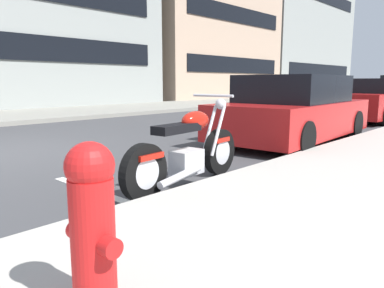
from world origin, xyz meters
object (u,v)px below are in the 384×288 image
object	(u,v)px
parked_car_mid_block	(294,111)
fire_hydrant	(92,223)
parked_car_near_corner	(374,101)
parked_motorcycle	(188,152)

from	to	relation	value
parked_car_mid_block	fire_hydrant	distance (m)	6.73
parked_car_mid_block	parked_car_near_corner	world-z (taller)	parked_car_mid_block
parked_motorcycle	fire_hydrant	world-z (taller)	parked_motorcycle
parked_motorcycle	parked_car_near_corner	bearing A→B (deg)	-1.08
parked_car_mid_block	fire_hydrant	xyz separation A→B (m)	(-6.35, -2.24, -0.07)
parked_motorcycle	parked_car_mid_block	bearing A→B (deg)	3.98
parked_motorcycle	parked_car_mid_block	xyz separation A→B (m)	(4.05, 0.70, 0.24)
parked_car_near_corner	fire_hydrant	distance (m)	12.39
parked_car_mid_block	parked_motorcycle	bearing A→B (deg)	-172.86
parked_motorcycle	fire_hydrant	size ratio (longest dim) A/B	2.48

